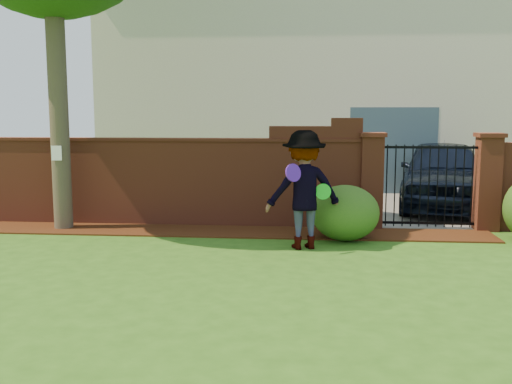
# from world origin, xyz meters

# --- Properties ---
(ground) EXTENTS (80.00, 80.00, 0.01)m
(ground) POSITION_xyz_m (0.00, 0.00, -0.01)
(ground) COLOR #2E5B16
(ground) RESTS_ON ground
(mulch_bed) EXTENTS (11.10, 1.08, 0.03)m
(mulch_bed) POSITION_xyz_m (-0.95, 3.34, 0.01)
(mulch_bed) COLOR #341709
(mulch_bed) RESTS_ON ground
(brick_wall) EXTENTS (8.70, 0.31, 2.16)m
(brick_wall) POSITION_xyz_m (-2.01, 4.00, 0.93)
(brick_wall) COLOR brown
(brick_wall) RESTS_ON ground
(pillar_left) EXTENTS (0.50, 0.50, 1.88)m
(pillar_left) POSITION_xyz_m (2.40, 4.00, 0.96)
(pillar_left) COLOR brown
(pillar_left) RESTS_ON ground
(pillar_right) EXTENTS (0.50, 0.50, 1.88)m
(pillar_right) POSITION_xyz_m (4.60, 4.00, 0.96)
(pillar_right) COLOR brown
(pillar_right) RESTS_ON ground
(iron_gate) EXTENTS (1.78, 0.03, 1.60)m
(iron_gate) POSITION_xyz_m (3.50, 4.00, 0.85)
(iron_gate) COLOR black
(iron_gate) RESTS_ON ground
(driveway) EXTENTS (3.20, 8.00, 0.01)m
(driveway) POSITION_xyz_m (3.50, 8.00, 0.01)
(driveway) COLOR slate
(driveway) RESTS_ON ground
(house) EXTENTS (12.40, 6.40, 6.30)m
(house) POSITION_xyz_m (1.00, 12.00, 3.16)
(house) COLOR beige
(house) RESTS_ON ground
(car) EXTENTS (2.78, 5.05, 1.63)m
(car) POSITION_xyz_m (4.31, 6.42, 0.81)
(car) COLOR black
(car) RESTS_ON ground
(paper_notice) EXTENTS (0.20, 0.01, 0.28)m
(paper_notice) POSITION_xyz_m (-3.60, 3.21, 1.50)
(paper_notice) COLOR white
(paper_notice) RESTS_ON tree
(shrub_left) EXTENTS (1.21, 1.21, 0.99)m
(shrub_left) POSITION_xyz_m (1.83, 2.85, 0.50)
(shrub_left) COLOR #215018
(shrub_left) RESTS_ON ground
(man) EXTENTS (1.43, 1.05, 1.98)m
(man) POSITION_xyz_m (1.10, 2.15, 0.99)
(man) COLOR gray
(man) RESTS_ON ground
(frisbee_purple) EXTENTS (0.28, 0.25, 0.29)m
(frisbee_purple) POSITION_xyz_m (0.93, 1.73, 1.32)
(frisbee_purple) COLOR #551BAE
(frisbee_purple) RESTS_ON man
(frisbee_green) EXTENTS (0.27, 0.11, 0.26)m
(frisbee_green) POSITION_xyz_m (1.42, 2.05, 0.98)
(frisbee_green) COLOR #1AC81E
(frisbee_green) RESTS_ON man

